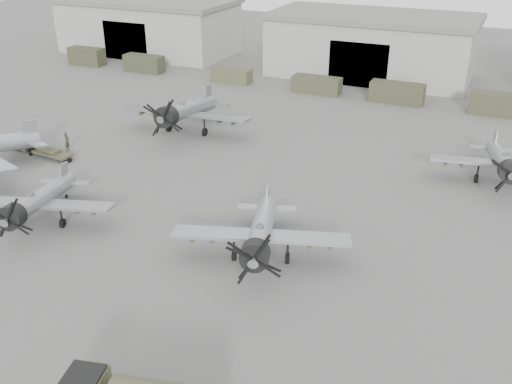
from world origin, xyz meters
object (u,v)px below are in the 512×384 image
at_px(ground_crew, 67,141).
at_px(aircraft_far_1, 503,162).
at_px(aircraft_far_0, 185,111).
at_px(aircraft_mid_2, 261,234).
at_px(tug_trailer, 34,148).
at_px(aircraft_mid_1, 36,202).

bearing_deg(ground_crew, aircraft_far_1, -93.71).
xyz_separation_m(aircraft_far_0, ground_crew, (-8.36, -9.03, -1.57)).
relative_size(aircraft_mid_2, tug_trailer, 1.62).
relative_size(aircraft_mid_2, ground_crew, 6.15).
relative_size(aircraft_mid_1, aircraft_mid_2, 0.95).
bearing_deg(tug_trailer, aircraft_far_0, 50.18).
relative_size(aircraft_mid_1, aircraft_far_0, 0.82).
xyz_separation_m(tug_trailer, ground_crew, (2.68, 1.82, 0.43)).
height_order(aircraft_mid_2, tug_trailer, aircraft_mid_2).
bearing_deg(tug_trailer, ground_crew, 39.82).
bearing_deg(tug_trailer, aircraft_far_1, 20.21).
bearing_deg(aircraft_mid_2, ground_crew, 139.32).
relative_size(aircraft_far_1, tug_trailer, 1.63).
xyz_separation_m(aircraft_mid_1, aircraft_mid_2, (17.32, 2.39, 0.11)).
height_order(aircraft_far_1, ground_crew, aircraft_far_1).
bearing_deg(aircraft_far_0, ground_crew, -138.20).
distance_m(aircraft_mid_1, tug_trailer, 15.89).
bearing_deg(aircraft_far_0, aircraft_far_1, -5.09).
xyz_separation_m(aircraft_far_0, tug_trailer, (-11.04, -10.85, -2.00)).
distance_m(aircraft_mid_2, aircraft_far_1, 24.32).
height_order(aircraft_far_0, tug_trailer, aircraft_far_0).
bearing_deg(aircraft_mid_2, aircraft_far_1, 36.24).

